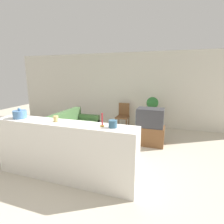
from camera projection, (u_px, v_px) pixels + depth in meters
The scene contains 13 objects.
ground_plane at pixel (78, 165), 3.77m from camera, with size 14.00×14.00×0.00m, color beige.
wall_back at pixel (122, 90), 6.66m from camera, with size 9.00×0.06×2.70m.
couch at pixel (71, 131), 5.19m from camera, with size 0.91×2.02×0.81m.
tv_stand at pixel (149, 135), 4.86m from camera, with size 0.79×0.49×0.52m.
television at pixel (150, 118), 4.75m from camera, with size 0.72×0.47×0.51m.
wooden_chair at pixel (123, 115), 6.34m from camera, with size 0.44×0.44×0.89m.
plant_stand at pixel (151, 121), 5.94m from camera, with size 0.17×0.17×0.70m.
potted_plant at pixel (152, 104), 5.81m from camera, with size 0.39×0.39×0.48m.
foreground_counter at pixel (64, 151), 3.22m from camera, with size 2.74×0.44×1.09m.
decorative_bowl at pixel (20, 114), 3.38m from camera, with size 0.25×0.25×0.21m.
candle_jar at pixel (56, 119), 3.13m from camera, with size 0.09×0.09×0.11m.
candlestick at pixel (102, 122), 2.85m from camera, with size 0.07×0.07×0.23m.
coffee_tin at pixel (113, 124), 2.79m from camera, with size 0.14×0.14×0.12m.
Camera 1 is at (1.79, -3.02, 1.94)m, focal length 28.00 mm.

